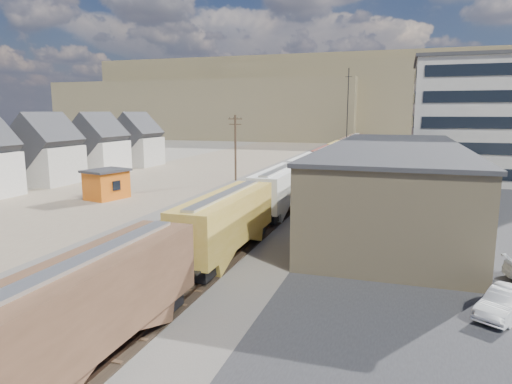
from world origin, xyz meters
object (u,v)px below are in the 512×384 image
(utility_pole_north, at_px, (235,146))
(maintenance_shed, at_px, (107,184))
(parked_car_blue, at_px, (437,178))
(freight_train, at_px, (319,163))
(parked_car_white, at_px, (506,303))

(utility_pole_north, distance_m, maintenance_shed, 21.29)
(utility_pole_north, xyz_separation_m, parked_car_blue, (29.22, 6.28, -4.48))
(maintenance_shed, bearing_deg, freight_train, 44.33)
(freight_train, bearing_deg, utility_pole_north, -166.66)
(freight_train, bearing_deg, parked_car_blue, 11.26)
(freight_train, relative_size, parked_car_white, 26.58)
(maintenance_shed, xyz_separation_m, parked_car_blue, (38.97, 24.90, -1.04))
(maintenance_shed, height_order, parked_car_blue, maintenance_shed)
(parked_car_blue, bearing_deg, utility_pole_north, 136.37)
(parked_car_white, bearing_deg, freight_train, 142.78)
(freight_train, distance_m, parked_car_white, 46.26)
(parked_car_white, xyz_separation_m, parked_car_blue, (-0.41, 46.21, 0.08))
(utility_pole_north, relative_size, maintenance_shed, 1.75)
(utility_pole_north, bearing_deg, parked_car_white, -53.41)
(maintenance_shed, bearing_deg, utility_pole_north, 62.37)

